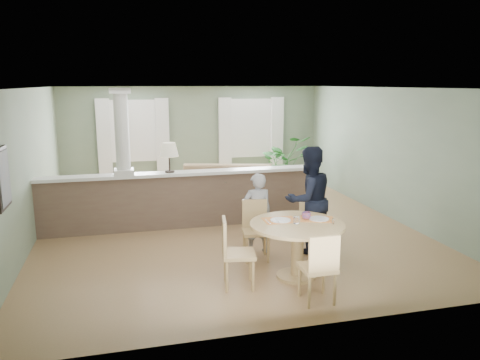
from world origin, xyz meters
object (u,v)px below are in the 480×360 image
object	(u,v)px
child_person	(257,213)
houseplant	(284,163)
sofa	(227,184)
dining_table	(297,234)
chair_far_man	(311,228)
chair_near	(320,265)
chair_far_boy	(255,227)
man_person	(309,200)
chair_side	(233,250)

from	to	relation	value
child_person	houseplant	bearing A→B (deg)	-112.94
sofa	dining_table	xyz separation A→B (m)	(-0.00, -4.67, 0.24)
chair_far_man	chair_near	bearing A→B (deg)	-93.90
chair_far_boy	houseplant	bearing A→B (deg)	73.43
sofa	chair_far_man	size ratio (longest dim) A/B	3.22
child_person	man_person	world-z (taller)	man_person
chair_far_man	man_person	size ratio (longest dim) A/B	0.50
sofa	chair_near	size ratio (longest dim) A/B	3.01
dining_table	chair_near	xyz separation A→B (m)	(-0.02, -0.86, -0.13)
sofa	chair_far_man	distance (m)	3.97
child_person	chair_far_boy	bearing A→B (deg)	69.14
dining_table	child_person	xyz separation A→B (m)	(-0.27, 1.12, 0.02)
chair_far_man	chair_side	bearing A→B (deg)	-136.01
chair_far_boy	chair_near	distance (m)	1.81
chair_side	man_person	bearing A→B (deg)	-45.52
chair_far_man	chair_near	distance (m)	1.69
chair_near	chair_far_boy	bearing A→B (deg)	-78.80
chair_near	man_person	world-z (taller)	man_person
dining_table	chair_far_man	distance (m)	0.92
chair_far_boy	chair_near	world-z (taller)	chair_near
houseplant	chair_near	world-z (taller)	houseplant
sofa	houseplant	distance (m)	1.93
chair_near	man_person	size ratio (longest dim) A/B	0.53
chair_side	man_person	xyz separation A→B (m)	(1.55, 1.08, 0.35)
chair_far_boy	child_person	size ratio (longest dim) A/B	0.69
man_person	child_person	bearing A→B (deg)	-21.69
sofa	child_person	world-z (taller)	child_person
houseplant	child_person	world-z (taller)	houseplant
chair_far_man	chair_side	size ratio (longest dim) A/B	0.90
chair_near	chair_side	xyz separation A→B (m)	(-0.94, 0.77, 0.02)
sofa	child_person	size ratio (longest dim) A/B	2.10
chair_far_boy	chair_side	size ratio (longest dim) A/B	0.96
chair_far_man	man_person	xyz separation A→B (m)	(0.05, 0.26, 0.40)
houseplant	chair_near	xyz separation A→B (m)	(-1.76, -6.34, -0.20)
chair_far_boy	man_person	xyz separation A→B (m)	(0.94, 0.08, 0.37)
houseplant	man_person	size ratio (longest dim) A/B	0.81
dining_table	man_person	bearing A→B (deg)	59.72
houseplant	dining_table	bearing A→B (deg)	-107.56
sofa	child_person	distance (m)	3.57
houseplant	chair_far_boy	world-z (taller)	houseplant
child_person	dining_table	bearing A→B (deg)	105.58
chair_near	sofa	bearing A→B (deg)	-89.80
dining_table	chair_far_boy	xyz separation A→B (m)	(-0.36, 0.91, -0.13)
dining_table	chair_far_boy	bearing A→B (deg)	111.55
child_person	chair_near	bearing A→B (deg)	98.97
houseplant	child_person	xyz separation A→B (m)	(-2.01, -4.36, -0.05)
sofa	chair_near	bearing A→B (deg)	-74.26
chair_far_man	chair_side	distance (m)	1.71
chair_near	chair_side	distance (m)	1.22
chair_side	chair_near	bearing A→B (deg)	-119.81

